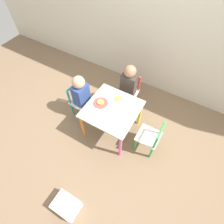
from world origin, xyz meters
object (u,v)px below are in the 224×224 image
at_px(chair_teal, 80,101).
at_px(child_back, 128,85).
at_px(chair_green, 150,138).
at_px(plate_left, 101,103).
at_px(kids_table, 112,112).
at_px(plate_back, 119,99).
at_px(chair_red, 129,92).
at_px(child_left, 82,95).
at_px(storage_bin, 67,206).

relative_size(chair_teal, child_back, 0.68).
xyz_separation_m(chair_green, plate_left, (-0.69, 0.00, 0.23)).
bearing_deg(kids_table, child_back, 92.84).
xyz_separation_m(chair_teal, chair_green, (1.05, -0.04, 0.00)).
relative_size(chair_green, plate_back, 2.57).
xyz_separation_m(kids_table, chair_red, (-0.03, 0.53, -0.16)).
bearing_deg(plate_back, kids_table, -90.00).
xyz_separation_m(chair_red, child_left, (-0.44, -0.50, 0.18)).
height_order(chair_red, child_back, child_back).
height_order(kids_table, chair_teal, chair_teal).
relative_size(chair_teal, child_left, 0.71).
height_order(child_left, plate_back, child_left).
bearing_deg(storage_bin, child_back, 93.89).
relative_size(plate_left, storage_bin, 0.68).
xyz_separation_m(plate_left, plate_back, (0.16, 0.16, 0.00)).
height_order(kids_table, storage_bin, kids_table).
xyz_separation_m(chair_green, storage_bin, (-0.45, -1.07, -0.17)).
distance_m(kids_table, plate_left, 0.18).
relative_size(child_left, plate_left, 4.05).
relative_size(chair_red, storage_bin, 1.97).
distance_m(chair_red, storage_bin, 1.61).
bearing_deg(plate_back, storage_bin, -86.22).
height_order(chair_green, child_back, child_back).
bearing_deg(child_left, kids_table, -90.00).
bearing_deg(child_back, chair_green, -43.36).
bearing_deg(chair_teal, kids_table, -90.00).
relative_size(kids_table, chair_red, 1.19).
distance_m(kids_table, chair_green, 0.55).
bearing_deg(storage_bin, plate_back, 93.78).
xyz_separation_m(child_left, plate_back, (0.47, 0.13, 0.06)).
bearing_deg(storage_bin, child_left, 116.45).
relative_size(chair_teal, chair_red, 1.00).
bearing_deg(storage_bin, kids_table, 94.34).
bearing_deg(plate_back, plate_left, -135.00).
bearing_deg(chair_green, child_left, -91.53).
bearing_deg(chair_red, storage_bin, -88.99).
bearing_deg(child_back, chair_teal, -142.16).
distance_m(chair_red, child_left, 0.69).
relative_size(chair_green, plate_left, 2.88).
xyz_separation_m(child_left, plate_left, (0.31, -0.03, 0.06)).
bearing_deg(kids_table, plate_left, 180.00).
bearing_deg(child_back, storage_bin, -88.95).
distance_m(chair_teal, plate_back, 0.59).
xyz_separation_m(chair_red, child_back, (0.00, -0.06, 0.19)).
distance_m(chair_teal, storage_bin, 1.27).
height_order(chair_red, child_left, child_left).
height_order(chair_green, plate_back, chair_green).
relative_size(chair_teal, chair_green, 1.00).
bearing_deg(chair_green, storage_bin, -22.31).
distance_m(chair_green, plate_back, 0.60).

